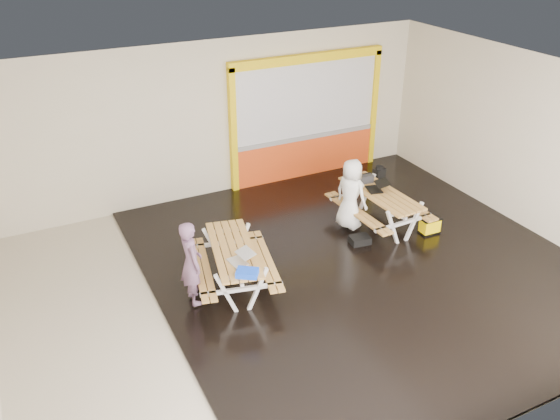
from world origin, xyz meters
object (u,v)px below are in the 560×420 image
laptop_right (377,187)px  toolbox (364,179)px  backpack (379,175)px  person_left (191,263)px  laptop_left (240,259)px  picnic_table_left (234,257)px  person_right (351,194)px  blue_pouch (247,273)px  dark_case (360,240)px  fluke_bag (430,226)px  picnic_table_right (380,200)px

laptop_right → toolbox: 0.41m
laptop_right → backpack: laptop_right is taller
person_left → backpack: person_left is taller
laptop_left → picnic_table_left: bearing=83.7°
person_left → backpack: (4.81, 1.63, -0.08)m
person_right → blue_pouch: size_ratio=4.32×
dark_case → fluke_bag: size_ratio=0.96×
picnic_table_right → laptop_left: 3.70m
person_left → fluke_bag: bearing=-88.7°
picnic_table_right → blue_pouch: blue_pouch is taller
laptop_left → toolbox: toolbox is taller
backpack → dark_case: size_ratio=1.10×
laptop_right → fluke_bag: bearing=-49.4°
laptop_right → toolbox: bearing=95.3°
person_left → blue_pouch: bearing=-134.9°
person_left → fluke_bag: person_left is taller
laptop_left → backpack: bearing=25.1°
backpack → fluke_bag: (0.20, -1.55, -0.53)m
toolbox → dark_case: bearing=-125.4°
picnic_table_left → person_left: 0.84m
dark_case → person_right: bearing=78.7°
dark_case → blue_pouch: bearing=-159.5°
dark_case → toolbox: bearing=54.6°
person_left → blue_pouch: (0.69, -0.69, 0.01)m
laptop_left → fluke_bag: laptop_left is taller
person_left → fluke_bag: 5.05m
person_right → laptop_right: bearing=-110.3°
laptop_left → blue_pouch: laptop_left is taller
picnic_table_left → backpack: backpack is taller
person_right → toolbox: (0.59, 0.41, 0.05)m
laptop_left → blue_pouch: 0.43m
person_right → laptop_right: (0.62, -0.00, 0.02)m
backpack → fluke_bag: 1.65m
blue_pouch → toolbox: size_ratio=0.90×
picnic_table_right → fluke_bag: picnic_table_right is taller
picnic_table_left → backpack: 4.27m
picnic_table_left → laptop_right: bearing=12.7°
blue_pouch → person_right: bearing=29.0°
picnic_table_left → laptop_left: size_ratio=5.25×
laptop_right → dark_case: 1.19m
picnic_table_left → person_left: person_left is taller
laptop_right → fluke_bag: (0.74, -0.86, -0.65)m
picnic_table_left → blue_pouch: (-0.11, -0.86, 0.23)m
person_left → blue_pouch: size_ratio=4.38×
blue_pouch → picnic_table_right: bearing=22.8°
fluke_bag → laptop_right: bearing=130.6°
person_left → backpack: bearing=-70.9°
picnic_table_right → blue_pouch: size_ratio=6.14×
picnic_table_left → person_right: (2.85, 0.79, 0.24)m
picnic_table_left → fluke_bag: size_ratio=5.53×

